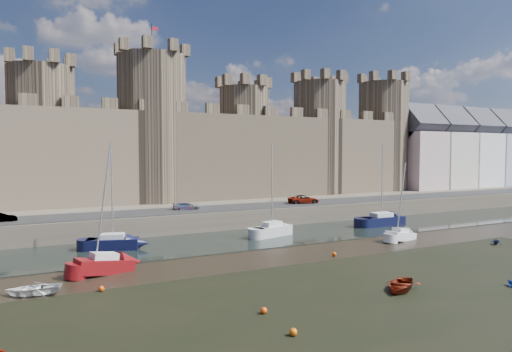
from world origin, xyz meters
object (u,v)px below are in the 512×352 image
object	(u,v)px
car_2	(187,206)
car_3	(304,200)
car_1	(1,218)
sailboat_1	(113,242)
sailboat_4	(104,264)
sailboat_2	(272,230)
sailboat_5	(401,235)
sailboat_3	(382,220)

from	to	relation	value
car_2	car_3	distance (m)	18.23
car_1	sailboat_1	distance (m)	13.69
car_1	car_2	world-z (taller)	car_2
sailboat_4	sailboat_2	bearing A→B (deg)	7.06
sailboat_2	sailboat_5	bearing A→B (deg)	-51.30
sailboat_2	car_2	bearing A→B (deg)	110.50
car_3	sailboat_5	size ratio (longest dim) A/B	0.51
sailboat_4	car_2	bearing A→B (deg)	39.47
sailboat_2	sailboat_4	xyz separation A→B (m)	(-20.91, -8.22, -0.07)
car_2	sailboat_5	world-z (taller)	sailboat_5
sailboat_5	car_2	bearing A→B (deg)	121.63
car_3	sailboat_2	world-z (taller)	sailboat_2
car_3	sailboat_5	xyz separation A→B (m)	(1.42, -18.48, -2.48)
car_1	car_3	distance (m)	40.02
sailboat_3	sailboat_5	xyz separation A→B (m)	(-5.36, -9.03, -0.18)
car_2	car_3	size ratio (longest dim) A/B	0.80
car_1	sailboat_1	size ratio (longest dim) A/B	0.30
sailboat_2	sailboat_3	bearing A→B (deg)	-14.89
car_2	sailboat_3	distance (m)	27.09
car_3	sailboat_4	bearing A→B (deg)	129.16
sailboat_4	car_1	bearing A→B (deg)	100.69
car_3	sailboat_2	distance (m)	14.60
car_2	sailboat_2	xyz separation A→B (m)	(7.39, -10.30, -2.17)
car_1	sailboat_3	xyz separation A→B (m)	(46.79, -9.39, -2.17)
sailboat_3	sailboat_5	world-z (taller)	sailboat_3
car_2	sailboat_1	world-z (taller)	sailboat_1
car_1	sailboat_2	distance (m)	30.76
sailboat_3	car_3	bearing A→B (deg)	126.79
sailboat_4	sailboat_5	bearing A→B (deg)	-15.67
sailboat_4	sailboat_5	size ratio (longest dim) A/B	1.22
sailboat_1	sailboat_4	xyz separation A→B (m)	(-2.26, -9.22, -0.02)
sailboat_5	sailboat_2	bearing A→B (deg)	129.91
car_1	sailboat_4	size ratio (longest dim) A/B	0.29
car_2	sailboat_2	size ratio (longest dim) A/B	0.33
sailboat_1	sailboat_2	bearing A→B (deg)	15.76
sailboat_4	sailboat_1	bearing A→B (deg)	61.81
car_1	car_3	xyz separation A→B (m)	(40.02, 0.06, 0.13)
sailboat_3	sailboat_4	xyz separation A→B (m)	(-38.51, -8.29, -0.06)
car_1	sailboat_4	distance (m)	19.65
car_1	sailboat_5	xyz separation A→B (m)	(41.44, -18.42, -2.35)
car_1	sailboat_5	distance (m)	45.41
sailboat_1	sailboat_3	distance (m)	36.26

